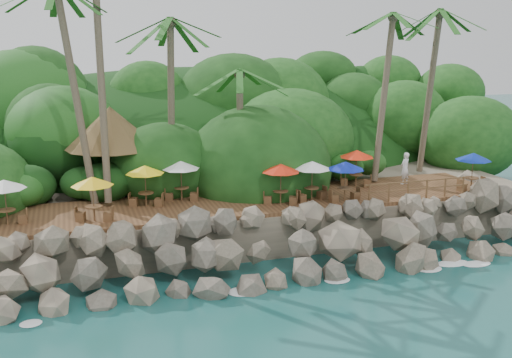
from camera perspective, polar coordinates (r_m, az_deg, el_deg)
name	(u,v)px	position (r m, az deg, el deg)	size (l,w,h in m)	color
ground	(298,287)	(26.17, 4.02, -10.21)	(140.00, 140.00, 0.00)	#19514F
land_base	(211,180)	(40.40, -4.27, -0.10)	(32.00, 25.20, 2.10)	gray
jungle_hill	(190,172)	(47.78, -6.33, 0.69)	(44.80, 28.00, 15.40)	#143811
seawall	(282,246)	(27.48, 2.53, -6.43)	(29.00, 4.00, 2.30)	gray
terrace	(256,202)	(30.77, 0.00, -2.17)	(26.00, 5.00, 0.20)	brown
jungle_foliage	(215,199)	(39.72, -3.91, -1.89)	(44.00, 16.00, 12.00)	#143811
foam_line	(296,284)	(26.41, 3.78, -9.90)	(25.20, 0.80, 0.06)	white
palms	(242,10)	(32.20, -1.30, 15.81)	(26.15, 7.16, 13.45)	brown
palapa	(111,127)	(32.61, -13.65, 4.79)	(4.86, 4.86, 4.60)	brown
dining_clusters	(252,169)	(30.03, -0.37, 1.00)	(25.50, 5.10, 2.06)	brown
railing	(418,188)	(31.84, 15.12, -0.80)	(6.10, 0.10, 1.00)	brown
waiter	(405,168)	(34.90, 13.98, 1.00)	(0.66, 0.43, 1.81)	white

